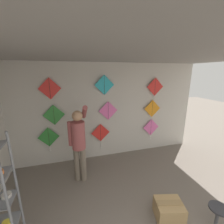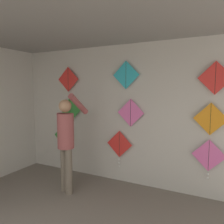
{
  "view_description": "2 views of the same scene",
  "coord_description": "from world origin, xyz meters",
  "px_view_note": "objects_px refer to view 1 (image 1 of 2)",
  "views": [
    {
      "loc": [
        -0.95,
        -0.65,
        2.53
      ],
      "look_at": [
        0.15,
        3.17,
        1.48
      ],
      "focal_mm": 24.0,
      "sensor_mm": 36.0,
      "label": 1
    },
    {
      "loc": [
        1.69,
        -0.57,
        1.93
      ],
      "look_at": [
        -0.18,
        3.17,
        1.48
      ],
      "focal_mm": 35.0,
      "sensor_mm": 36.0,
      "label": 2
    }
  ],
  "objects_px": {
    "kite_3": "(54,115)",
    "kite_2": "(151,128)",
    "kite_4": "(108,111)",
    "stool": "(218,212)",
    "kite_6": "(50,89)",
    "kite_1": "(101,134)",
    "kite_7": "(104,85)",
    "kite_8": "(155,87)",
    "kite_5": "(152,109)",
    "shopkeeper": "(79,140)",
    "cardboard_box": "(169,210)",
    "kite_0": "(49,138)"
  },
  "relations": [
    {
      "from": "kite_4",
      "to": "stool",
      "type": "bearing_deg",
      "value": -67.74
    },
    {
      "from": "kite_3",
      "to": "kite_6",
      "type": "height_order",
      "value": "kite_6"
    },
    {
      "from": "kite_3",
      "to": "kite_8",
      "type": "relative_size",
      "value": 1.0
    },
    {
      "from": "kite_6",
      "to": "kite_5",
      "type": "bearing_deg",
      "value": 0.0
    },
    {
      "from": "kite_4",
      "to": "shopkeeper",
      "type": "bearing_deg",
      "value": -137.14
    },
    {
      "from": "kite_2",
      "to": "kite_4",
      "type": "bearing_deg",
      "value": 179.97
    },
    {
      "from": "cardboard_box",
      "to": "kite_5",
      "type": "bearing_deg",
      "value": 67.93
    },
    {
      "from": "cardboard_box",
      "to": "kite_7",
      "type": "height_order",
      "value": "kite_7"
    },
    {
      "from": "cardboard_box",
      "to": "kite_4",
      "type": "xyz_separation_m",
      "value": [
        -0.51,
        2.3,
        1.3
      ]
    },
    {
      "from": "shopkeeper",
      "to": "kite_3",
      "type": "height_order",
      "value": "shopkeeper"
    },
    {
      "from": "kite_2",
      "to": "kite_3",
      "type": "relative_size",
      "value": 1.25
    },
    {
      "from": "kite_6",
      "to": "shopkeeper",
      "type": "bearing_deg",
      "value": -55.17
    },
    {
      "from": "kite_5",
      "to": "kite_7",
      "type": "bearing_deg",
      "value": 180.0
    },
    {
      "from": "cardboard_box",
      "to": "kite_6",
      "type": "xyz_separation_m",
      "value": [
        -2.02,
        2.3,
        1.98
      ]
    },
    {
      "from": "kite_6",
      "to": "kite_2",
      "type": "bearing_deg",
      "value": -0.01
    },
    {
      "from": "kite_7",
      "to": "kite_6",
      "type": "bearing_deg",
      "value": 180.0
    },
    {
      "from": "stool",
      "to": "kite_0",
      "type": "relative_size",
      "value": 0.66
    },
    {
      "from": "kite_1",
      "to": "kite_8",
      "type": "height_order",
      "value": "kite_8"
    },
    {
      "from": "shopkeeper",
      "to": "kite_7",
      "type": "relative_size",
      "value": 3.34
    },
    {
      "from": "stool",
      "to": "kite_2",
      "type": "height_order",
      "value": "kite_2"
    },
    {
      "from": "kite_1",
      "to": "kite_8",
      "type": "distance_m",
      "value": 2.18
    },
    {
      "from": "kite_0",
      "to": "kite_2",
      "type": "xyz_separation_m",
      "value": [
        3.11,
        0.0,
        -0.04
      ]
    },
    {
      "from": "stool",
      "to": "kite_0",
      "type": "xyz_separation_m",
      "value": [
        -2.77,
        2.7,
        0.44
      ]
    },
    {
      "from": "kite_6",
      "to": "kite_8",
      "type": "xyz_separation_m",
      "value": [
        2.99,
        0.0,
        -0.03
      ]
    },
    {
      "from": "cardboard_box",
      "to": "kite_3",
      "type": "distance_m",
      "value": 3.3
    },
    {
      "from": "kite_8",
      "to": "kite_2",
      "type": "bearing_deg",
      "value": -179.09
    },
    {
      "from": "kite_6",
      "to": "kite_3",
      "type": "bearing_deg",
      "value": 0.0
    },
    {
      "from": "kite_5",
      "to": "kite_2",
      "type": "bearing_deg",
      "value": -56.58
    },
    {
      "from": "kite_5",
      "to": "kite_3",
      "type": "bearing_deg",
      "value": 180.0
    },
    {
      "from": "kite_0",
      "to": "kite_3",
      "type": "bearing_deg",
      "value": 0.2
    },
    {
      "from": "kite_1",
      "to": "kite_5",
      "type": "distance_m",
      "value": 1.8
    },
    {
      "from": "kite_2",
      "to": "kite_6",
      "type": "height_order",
      "value": "kite_6"
    },
    {
      "from": "kite_0",
      "to": "kite_7",
      "type": "xyz_separation_m",
      "value": [
        1.56,
        0.0,
        1.38
      ]
    },
    {
      "from": "shopkeeper",
      "to": "kite_1",
      "type": "xyz_separation_m",
      "value": [
        0.68,
        0.85,
        -0.28
      ]
    },
    {
      "from": "shopkeeper",
      "to": "kite_3",
      "type": "distance_m",
      "value": 1.1
    },
    {
      "from": "cardboard_box",
      "to": "kite_1",
      "type": "height_order",
      "value": "kite_1"
    },
    {
      "from": "kite_2",
      "to": "kite_4",
      "type": "relative_size",
      "value": 1.25
    },
    {
      "from": "kite_1",
      "to": "kite_7",
      "type": "xyz_separation_m",
      "value": [
        0.13,
        0.0,
        1.43
      ]
    },
    {
      "from": "kite_5",
      "to": "kite_1",
      "type": "bearing_deg",
      "value": -179.97
    },
    {
      "from": "kite_1",
      "to": "kite_2",
      "type": "xyz_separation_m",
      "value": [
        1.68,
        0.0,
        0.01
      ]
    },
    {
      "from": "cardboard_box",
      "to": "kite_3",
      "type": "xyz_separation_m",
      "value": [
        -1.98,
        2.3,
        1.29
      ]
    },
    {
      "from": "kite_1",
      "to": "kite_6",
      "type": "relative_size",
      "value": 1.38
    },
    {
      "from": "shopkeeper",
      "to": "kite_6",
      "type": "relative_size",
      "value": 3.34
    },
    {
      "from": "kite_4",
      "to": "kite_8",
      "type": "bearing_deg",
      "value": 0.0
    },
    {
      "from": "cardboard_box",
      "to": "kite_8",
      "type": "distance_m",
      "value": 3.16
    },
    {
      "from": "shopkeeper",
      "to": "kite_0",
      "type": "height_order",
      "value": "shopkeeper"
    },
    {
      "from": "kite_3",
      "to": "kite_2",
      "type": "bearing_deg",
      "value": -0.01
    },
    {
      "from": "kite_1",
      "to": "kite_8",
      "type": "bearing_deg",
      "value": 0.03
    },
    {
      "from": "kite_4",
      "to": "kite_8",
      "type": "distance_m",
      "value": 1.62
    },
    {
      "from": "kite_3",
      "to": "kite_8",
      "type": "bearing_deg",
      "value": 0.0
    }
  ]
}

